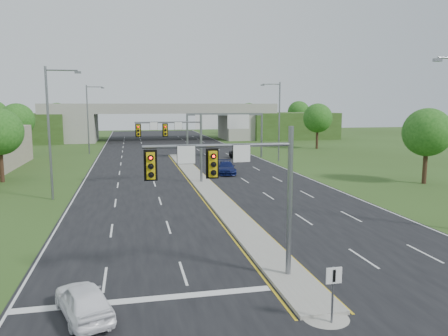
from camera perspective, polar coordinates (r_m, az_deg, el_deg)
name	(u,v)px	position (r m, az deg, el deg)	size (l,w,h in m)	color
ground	(288,277)	(21.07, 8.35, -13.94)	(240.00, 240.00, 0.00)	#2E4819
road	(188,169)	(54.27, -4.67, -0.12)	(24.00, 160.00, 0.02)	black
median	(205,186)	(42.54, -2.54, -2.32)	(2.00, 54.00, 0.16)	gray
median_nose	(326,316)	(17.68, 13.12, -18.28)	(2.00, 2.00, 0.16)	gray
lane_markings	(190,177)	(48.23, -4.42, -1.17)	(23.72, 160.00, 0.01)	gold
signal_mast_near	(242,179)	(19.03, 2.32, -1.45)	(6.62, 0.60, 7.00)	slate
signal_mast_far	(179,137)	(43.53, -5.95, 4.02)	(6.62, 0.60, 7.00)	slate
keep_right_sign	(333,285)	(16.66, 14.09, -14.66)	(0.60, 0.13, 2.20)	slate
sign_gantry	(224,123)	(64.66, 0.02, 5.92)	(11.58, 0.44, 6.67)	slate
overpass	(162,124)	(98.57, -8.15, 5.68)	(80.00, 14.00, 8.10)	gray
lightpole_l_mid	(51,127)	(38.79, -21.64, 5.01)	(2.85, 0.25, 11.00)	slate
lightpole_l_far	(89,116)	(73.52, -17.22, 6.51)	(2.85, 0.25, 11.00)	slate
lightpole_r_far	(278,118)	(61.68, 7.06, 6.54)	(2.85, 0.25, 11.00)	slate
tree_l_mid	(17,120)	(75.22, -25.39, 5.66)	(5.20, 5.20, 8.12)	#382316
tree_r_near	(427,132)	(48.04, 25.01, 4.23)	(4.80, 4.80, 7.60)	#382316
tree_r_mid	(318,118)	(80.34, 12.13, 6.39)	(5.20, 5.20, 8.12)	#382316
tree_back_b	(57,115)	(113.54, -20.94, 6.54)	(5.60, 5.60, 8.32)	#382316
tree_back_c	(249,114)	(116.45, 3.27, 7.11)	(5.60, 5.60, 8.32)	#382316
tree_back_d	(299,112)	(120.92, 9.73, 7.20)	(6.00, 6.00, 8.85)	#382316
car_white	(84,300)	(17.88, -17.87, -16.11)	(1.55, 3.86, 1.31)	white
car_far_b	(226,168)	(50.29, 0.24, 0.06)	(1.99, 4.90, 1.42)	#0B1346
car_far_c	(239,154)	(64.16, 1.93, 1.83)	(1.61, 4.01, 1.37)	black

